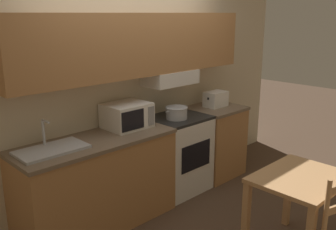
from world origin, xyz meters
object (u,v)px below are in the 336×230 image
(microwave, at_px, (127,115))
(sink_basin, at_px, (52,149))
(cooking_pot, at_px, (177,112))
(stove_range, at_px, (178,154))
(toaster, at_px, (216,99))
(dining_table, at_px, (300,191))

(microwave, xyz_separation_m, sink_basin, (-0.90, -0.09, -0.11))
(cooking_pot, bearing_deg, stove_range, 33.03)
(toaster, height_order, sink_basin, sink_basin)
(stove_range, bearing_deg, dining_table, -95.17)
(toaster, bearing_deg, dining_table, -117.70)
(cooking_pot, height_order, sink_basin, sink_basin)
(microwave, bearing_deg, stove_range, -7.20)
(toaster, height_order, dining_table, toaster)
(stove_range, relative_size, cooking_pot, 2.73)
(sink_basin, relative_size, dining_table, 0.74)
(dining_table, bearing_deg, toaster, 62.30)
(sink_basin, bearing_deg, toaster, 0.48)
(cooking_pot, bearing_deg, microwave, 167.88)
(cooking_pot, distance_m, sink_basin, 1.50)
(cooking_pot, xyz_separation_m, dining_table, (-0.08, -1.55, -0.38))
(microwave, relative_size, dining_table, 0.56)
(toaster, distance_m, dining_table, 1.85)
(stove_range, height_order, dining_table, stove_range)
(stove_range, bearing_deg, microwave, 172.80)
(cooking_pot, height_order, toaster, toaster)
(stove_range, distance_m, sink_basin, 1.64)
(microwave, relative_size, toaster, 1.48)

